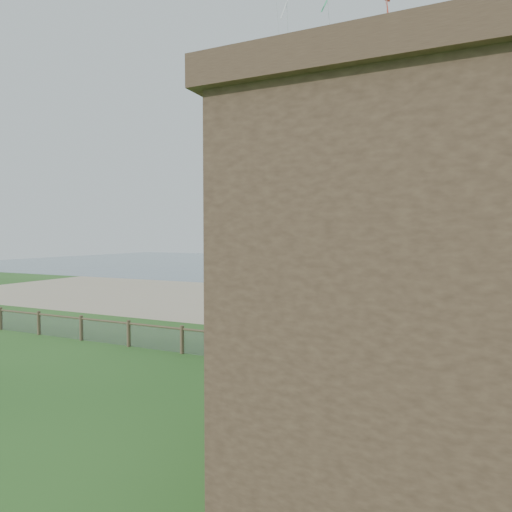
# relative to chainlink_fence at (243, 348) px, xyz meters

# --- Properties ---
(ground) EXTENTS (160.00, 160.00, 0.00)m
(ground) POSITION_rel_chainlink_fence_xyz_m (0.00, -6.00, -0.55)
(ground) COLOR #27531C
(ground) RESTS_ON ground
(sand_beach) EXTENTS (72.00, 20.00, 0.02)m
(sand_beach) POSITION_rel_chainlink_fence_xyz_m (0.00, 16.00, -0.55)
(sand_beach) COLOR #BFAC8A
(sand_beach) RESTS_ON ground
(ocean) EXTENTS (160.00, 68.00, 0.02)m
(ocean) POSITION_rel_chainlink_fence_xyz_m (0.00, 60.00, -0.55)
(ocean) COLOR slate
(ocean) RESTS_ON ground
(chainlink_fence) EXTENTS (36.20, 0.20, 1.25)m
(chainlink_fence) POSITION_rel_chainlink_fence_xyz_m (0.00, 0.00, 0.00)
(chainlink_fence) COLOR #493E29
(chainlink_fence) RESTS_ON ground
(picnic_table) EXTENTS (2.33, 2.04, 0.82)m
(picnic_table) POSITION_rel_chainlink_fence_xyz_m (4.82, -1.00, -0.14)
(picnic_table) COLOR brown
(picnic_table) RESTS_ON ground
(octopus_kite) EXTENTS (3.83, 3.36, 6.56)m
(octopus_kite) POSITION_rel_chainlink_fence_xyz_m (-3.49, 10.08, 7.39)
(octopus_kite) COLOR #EB255A
(kite_red) EXTENTS (2.24, 2.08, 2.92)m
(kite_red) POSITION_rel_chainlink_fence_xyz_m (3.84, 11.08, 18.24)
(kite_red) COLOR red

